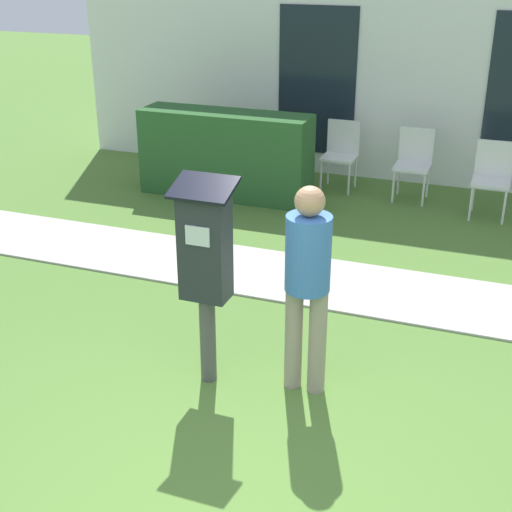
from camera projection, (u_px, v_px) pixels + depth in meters
sidewalk at (351, 286)px, 6.88m from camera, size 12.00×1.10×0.02m
building_facade at (423, 64)px, 9.37m from camera, size 10.00×0.26×3.20m
parking_meter at (205, 257)px, 5.04m from camera, size 0.44×0.31×1.59m
person_standing at (307, 275)px, 4.96m from camera, size 0.32×0.32×1.58m
outdoor_chair_left at (341, 149)px, 9.49m from camera, size 0.44×0.44×0.90m
outdoor_chair_middle at (414, 158)px, 9.10m from camera, size 0.44×0.44×0.90m
outdoor_chair_right at (492, 173)px, 8.52m from camera, size 0.44×0.44×0.90m
hedge_row at (226, 154)px, 9.19m from camera, size 2.22×0.60×1.10m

